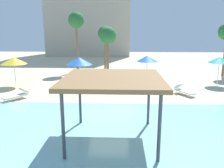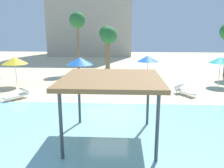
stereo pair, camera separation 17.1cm
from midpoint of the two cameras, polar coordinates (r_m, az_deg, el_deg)
The scene contains 13 objects.
ground_plane at distance 14.68m, azimuth -0.57°, elevation -6.72°, with size 80.00×80.00×0.00m, color beige.
lagoon_water at distance 9.91m, azimuth -2.59°, elevation -16.97°, with size 44.00×13.50×0.04m, color #8CC6CC.
shade_pavilion at distance 10.23m, azimuth 0.31°, elevation 0.70°, with size 4.35×4.35×2.96m.
beach_umbrella_yellow_0 at distance 22.68m, azimuth -22.56°, elevation 5.34°, with size 2.25×2.25×2.61m.
beach_umbrella_blue_3 at distance 21.28m, azimuth 9.02°, elevation 6.17°, with size 1.93×1.93×2.73m.
beach_umbrella_blue_5 at distance 21.06m, azimuth -7.69°, elevation 5.64°, with size 2.38×2.38×2.61m.
beach_umbrella_teal_6 at distance 23.32m, azimuth 25.34°, elevation 5.35°, with size 2.05×2.05×2.62m.
lounge_chair_0 at distance 19.20m, azimuth 17.49°, elevation -1.52°, with size 1.50×1.93×0.74m.
lounge_chair_3 at distance 18.49m, azimuth -21.92°, elevation -2.42°, with size 1.57×1.90×0.74m.
palm_tree_0 at distance 26.23m, azimuth -0.63°, elevation 11.62°, with size 1.90×1.90×5.35m.
palm_tree_1 at distance 30.54m, azimuth -1.22°, elevation 12.15°, with size 1.90×1.90×5.52m.
palm_tree_2 at distance 28.69m, azimuth -8.32°, elevation 14.90°, with size 1.90×1.90×7.09m.
hotel_block_0 at distance 49.65m, azimuth -4.88°, elevation 17.49°, with size 16.04×10.60×17.57m, color #B2A893.
Camera 2 is at (0.97, -13.77, 4.99)m, focal length 37.24 mm.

